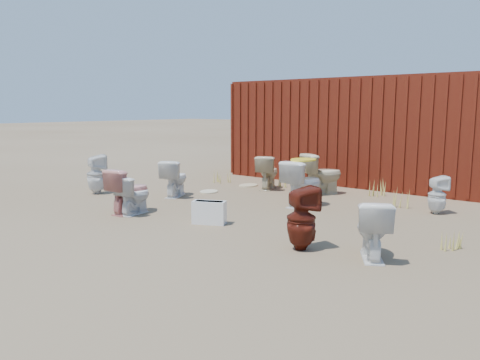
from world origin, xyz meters
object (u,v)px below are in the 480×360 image
Objects in this scene: toilet_front_c at (134,195)px; toilet_back_e at (437,195)px; shipping_container at (360,131)px; toilet_back_a at (96,174)px; toilet_front_maroon at (301,218)px; toilet_front_e at (372,229)px; toilet_front_pink at (129,191)px; toilet_back_yellowlid at (303,184)px; toilet_front_a at (175,178)px; toilet_back_beige_right at (322,174)px; loose_tank at (209,212)px; toilet_back_beige_left at (268,172)px.

toilet_back_e is at bearing -152.43° from toilet_front_c.
toilet_back_a is at bearing -123.46° from shipping_container.
toilet_front_e is at bearing -135.64° from toilet_front_maroon.
toilet_front_e is 0.87× the size of toilet_back_a.
toilet_back_yellowlid is (1.97, 2.27, 0.04)m from toilet_front_pink.
toilet_front_a is at bearing 23.16° from toilet_back_yellowlid.
toilet_back_a is 4.60m from toilet_back_beige_right.
toilet_front_a is at bearing -45.41° from toilet_front_e.
toilet_front_maroon is 0.96× the size of toilet_back_yellowlid.
toilet_back_e is (2.04, 0.88, -0.09)m from toilet_back_yellowlid.
toilet_front_c is 1.45m from loose_tank.
loose_tank is (-2.59, 0.02, -0.18)m from toilet_front_e.
toilet_back_e is at bearing -45.49° from shipping_container.
toilet_front_c is 1.28× the size of loose_tank.
toilet_front_a is 4.79m from toilet_front_e.
toilet_back_beige_left is at bearing -20.59° from toilet_front_maroon.
toilet_back_a is at bearing 26.77° from toilet_back_beige_left.
toilet_back_a is at bearing 21.32° from toilet_front_maroon.
shipping_container is at bearing -43.20° from toilet_front_maroon.
toilet_back_beige_right is 1.31× the size of toilet_back_e.
toilet_back_beige_left is at bearing -70.38° from toilet_front_e.
toilet_back_e is (2.35, -0.38, -0.10)m from toilet_back_beige_right.
toilet_back_beige_left is at bearing 84.31° from loose_tank.
toilet_front_c is (0.62, -1.50, -0.04)m from toilet_front_a.
loose_tank is at bearing 88.56° from toilet_back_beige_left.
toilet_front_maroon reaches higher than toilet_back_e.
toilet_back_yellowlid is 1.65× the size of loose_tank.
toilet_back_beige_right reaches higher than toilet_back_beige_left.
toilet_front_e is (4.00, 0.27, 0.03)m from toilet_front_c.
toilet_back_yellowlid is (1.55, -1.09, 0.05)m from toilet_back_beige_left.
toilet_back_yellowlid is 2.22m from toilet_back_e.
toilet_front_a is 0.91× the size of toilet_back_a.
toilet_front_a is 0.99× the size of toilet_back_beige_left.
toilet_back_yellowlid reaches higher than toilet_front_pink.
toilet_back_a is (-3.37, -5.10, -0.80)m from shipping_container.
toilet_back_yellowlid reaches higher than toilet_front_a.
toilet_back_beige_left reaches higher than toilet_front_c.
toilet_back_a is at bearing 3.79° from toilet_front_a.
shipping_container is 7.27× the size of toilet_back_yellowlid.
shipping_container is at bearing -113.90° from toilet_front_c.
toilet_front_maroon is 1.08× the size of toilet_back_beige_left.
toilet_back_beige_right is 1.67× the size of loose_tank.
toilet_front_a is 4.80m from toilet_back_e.
toilet_front_pink is at bearing 175.46° from toilet_back_a.
toilet_front_a is (-1.91, -4.29, -0.84)m from shipping_container.
toilet_front_pink reaches higher than toilet_front_a.
loose_tank is (1.11, -3.07, -0.19)m from toilet_back_beige_left.
toilet_back_e is at bearing -146.68° from toilet_front_pink.
loose_tank is (3.50, -0.41, -0.23)m from toilet_back_a.
toilet_back_yellowlid is (2.47, 0.77, 0.05)m from toilet_front_a.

